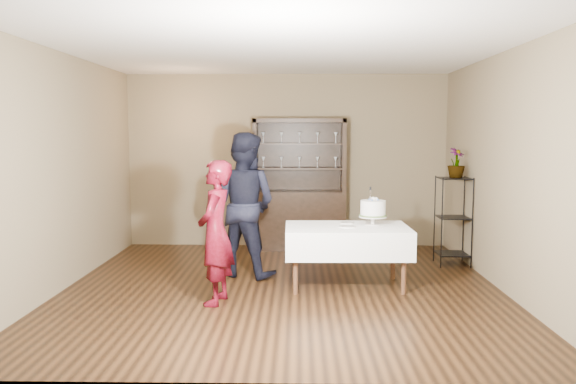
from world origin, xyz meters
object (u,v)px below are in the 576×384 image
(plant_etagere, at_px, (453,217))
(cake, at_px, (373,210))
(cake_table, at_px, (347,241))
(potted_plant, at_px, (456,163))
(china_hutch, at_px, (299,206))
(woman, at_px, (216,232))
(man, at_px, (244,204))

(plant_etagere, distance_m, cake, 1.60)
(cake_table, bearing_deg, plant_etagere, 36.13)
(potted_plant, bearing_deg, cake, -141.55)
(china_hutch, bearing_deg, potted_plant, -27.29)
(plant_etagere, height_order, cake_table, plant_etagere)
(cake_table, height_order, potted_plant, potted_plant)
(china_hutch, distance_m, woman, 2.98)
(china_hutch, height_order, man, china_hutch)
(man, bearing_deg, cake, -171.91)
(cake_table, distance_m, woman, 1.60)
(plant_etagere, xyz_separation_m, cake_table, (-1.53, -1.12, -0.11))
(man, relative_size, potted_plant, 4.46)
(china_hutch, height_order, potted_plant, china_hutch)
(cake_table, relative_size, potted_plant, 3.56)
(china_hutch, bearing_deg, woman, -107.11)
(china_hutch, height_order, cake, china_hutch)
(plant_etagere, relative_size, man, 0.67)
(woman, height_order, man, man)
(cake_table, xyz_separation_m, potted_plant, (1.54, 1.09, 0.85))
(china_hutch, distance_m, cake, 2.24)
(china_hutch, xyz_separation_m, man, (-0.70, -1.67, 0.23))
(woman, xyz_separation_m, man, (0.18, 1.18, 0.14))
(china_hutch, height_order, plant_etagere, china_hutch)
(plant_etagere, xyz_separation_m, potted_plant, (0.01, -0.03, 0.74))
(plant_etagere, height_order, cake, plant_etagere)
(china_hutch, relative_size, potted_plant, 4.97)
(cake_table, bearing_deg, woman, -154.50)
(potted_plant, bearing_deg, man, -168.14)
(plant_etagere, distance_m, woman, 3.46)
(cake_table, distance_m, man, 1.39)
(cake_table, distance_m, potted_plant, 2.07)
(china_hutch, xyz_separation_m, woman, (-0.88, -2.85, 0.09))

